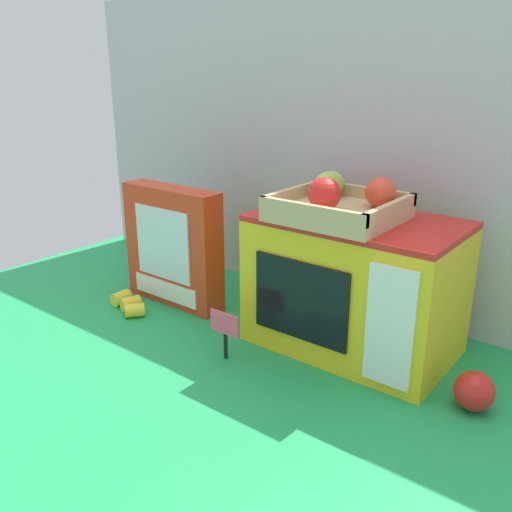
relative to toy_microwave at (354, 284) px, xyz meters
name	(u,v)px	position (x,y,z in m)	size (l,w,h in m)	color
ground_plane	(276,334)	(-0.15, -0.06, -0.14)	(1.70, 1.70, 0.00)	#219E54
display_back_panel	(343,152)	(-0.15, 0.20, 0.23)	(1.61, 0.03, 0.73)	#B7BABF
toy_microwave	(354,284)	(0.00, 0.00, 0.00)	(0.40, 0.25, 0.28)	yellow
food_groups_crate	(339,204)	(-0.03, -0.02, 0.17)	(0.22, 0.21, 0.09)	tan
cookie_set_box	(173,246)	(-0.45, -0.07, 0.01)	(0.27, 0.07, 0.29)	red
price_sign	(225,328)	(-0.17, -0.20, -0.07)	(0.07, 0.01, 0.10)	black
loose_toy_banana	(129,304)	(-0.51, -0.17, -0.12)	(0.13, 0.08, 0.03)	yellow
loose_toy_apple	(474,391)	(0.27, -0.07, -0.10)	(0.07, 0.07, 0.07)	red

